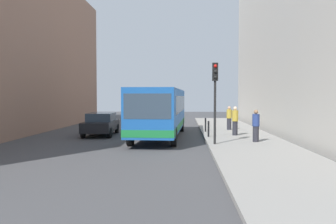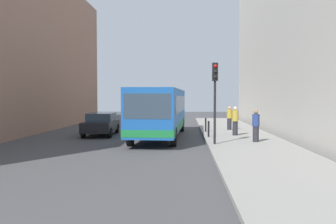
{
  "view_description": "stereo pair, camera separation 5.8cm",
  "coord_description": "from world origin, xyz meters",
  "px_view_note": "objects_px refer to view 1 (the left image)",
  "views": [
    {
      "loc": [
        2.02,
        -19.9,
        2.55
      ],
      "look_at": [
        1.08,
        0.04,
        1.68
      ],
      "focal_mm": 37.81,
      "sensor_mm": 36.0,
      "label": 1
    },
    {
      "loc": [
        2.08,
        -19.9,
        2.55
      ],
      "look_at": [
        1.08,
        0.04,
        1.68
      ],
      "focal_mm": 37.81,
      "sensor_mm": 36.0,
      "label": 2
    }
  ],
  "objects_px": {
    "pedestrian_far_sidewalk": "(229,118)",
    "bollard_near": "(209,129)",
    "bollard_mid": "(206,125)",
    "pedestrian_near_signal": "(256,126)",
    "pedestrian_mid_sidewalk": "(235,121)",
    "car_beside_bus": "(101,123)",
    "bus": "(161,110)",
    "traffic_light": "(215,88)"
  },
  "relations": [
    {
      "from": "pedestrian_far_sidewalk",
      "to": "bollard_near",
      "type": "bearing_deg",
      "value": 157.16
    },
    {
      "from": "bollard_mid",
      "to": "pedestrian_near_signal",
      "type": "bearing_deg",
      "value": -66.01
    },
    {
      "from": "bollard_near",
      "to": "pedestrian_far_sidewalk",
      "type": "relative_size",
      "value": 0.56
    },
    {
      "from": "bollard_near",
      "to": "pedestrian_mid_sidewalk",
      "type": "bearing_deg",
      "value": 28.89
    },
    {
      "from": "pedestrian_mid_sidewalk",
      "to": "pedestrian_far_sidewalk",
      "type": "xyz_separation_m",
      "value": [
        0.1,
        3.73,
        -0.05
      ]
    },
    {
      "from": "car_beside_bus",
      "to": "bollard_mid",
      "type": "bearing_deg",
      "value": -173.02
    },
    {
      "from": "pedestrian_near_signal",
      "to": "bus",
      "type": "bearing_deg",
      "value": -170.89
    },
    {
      "from": "car_beside_bus",
      "to": "bus",
      "type": "bearing_deg",
      "value": 163.54
    },
    {
      "from": "pedestrian_far_sidewalk",
      "to": "bollard_mid",
      "type": "bearing_deg",
      "value": 130.26
    },
    {
      "from": "pedestrian_far_sidewalk",
      "to": "car_beside_bus",
      "type": "bearing_deg",
      "value": 105.9
    },
    {
      "from": "pedestrian_far_sidewalk",
      "to": "pedestrian_near_signal",
      "type": "bearing_deg",
      "value": -177.18
    },
    {
      "from": "pedestrian_mid_sidewalk",
      "to": "bus",
      "type": "bearing_deg",
      "value": -35.81
    },
    {
      "from": "car_beside_bus",
      "to": "bollard_near",
      "type": "bearing_deg",
      "value": 162.29
    },
    {
      "from": "bollard_near",
      "to": "pedestrian_mid_sidewalk",
      "type": "relative_size",
      "value": 0.53
    },
    {
      "from": "bus",
      "to": "pedestrian_near_signal",
      "type": "distance_m",
      "value": 6.19
    },
    {
      "from": "traffic_light",
      "to": "bollard_near",
      "type": "xyz_separation_m",
      "value": [
        -0.1,
        3.25,
        -2.38
      ]
    },
    {
      "from": "pedestrian_mid_sidewalk",
      "to": "bollard_mid",
      "type": "bearing_deg",
      "value": -87.37
    },
    {
      "from": "pedestrian_near_signal",
      "to": "pedestrian_mid_sidewalk",
      "type": "xyz_separation_m",
      "value": [
        -0.65,
        3.18,
        0.05
      ]
    },
    {
      "from": "bollard_near",
      "to": "traffic_light",
      "type": "bearing_deg",
      "value": -88.24
    },
    {
      "from": "bollard_mid",
      "to": "pedestrian_mid_sidewalk",
      "type": "xyz_separation_m",
      "value": [
        1.71,
        -2.11,
        0.43
      ]
    },
    {
      "from": "bus",
      "to": "bollard_near",
      "type": "distance_m",
      "value": 3.26
    },
    {
      "from": "traffic_light",
      "to": "pedestrian_mid_sidewalk",
      "type": "relative_size",
      "value": 2.28
    },
    {
      "from": "bus",
      "to": "pedestrian_near_signal",
      "type": "relative_size",
      "value": 6.5
    },
    {
      "from": "traffic_light",
      "to": "pedestrian_far_sidewalk",
      "type": "distance_m",
      "value": 8.35
    },
    {
      "from": "bollard_near",
      "to": "pedestrian_near_signal",
      "type": "distance_m",
      "value": 3.27
    },
    {
      "from": "car_beside_bus",
      "to": "pedestrian_far_sidewalk",
      "type": "relative_size",
      "value": 2.62
    },
    {
      "from": "traffic_light",
      "to": "pedestrian_far_sidewalk",
      "type": "relative_size",
      "value": 2.4
    },
    {
      "from": "car_beside_bus",
      "to": "pedestrian_near_signal",
      "type": "distance_m",
      "value": 10.18
    },
    {
      "from": "bus",
      "to": "traffic_light",
      "type": "distance_m",
      "value": 5.3
    },
    {
      "from": "bus",
      "to": "bollard_near",
      "type": "relative_size",
      "value": 11.7
    },
    {
      "from": "bollard_near",
      "to": "pedestrian_mid_sidewalk",
      "type": "xyz_separation_m",
      "value": [
        1.71,
        0.94,
        0.43
      ]
    },
    {
      "from": "traffic_light",
      "to": "pedestrian_near_signal",
      "type": "bearing_deg",
      "value": 24.18
    },
    {
      "from": "car_beside_bus",
      "to": "traffic_light",
      "type": "bearing_deg",
      "value": 141.4
    },
    {
      "from": "traffic_light",
      "to": "pedestrian_far_sidewalk",
      "type": "xyz_separation_m",
      "value": [
        1.71,
        7.93,
        -2.0
      ]
    },
    {
      "from": "bollard_near",
      "to": "pedestrian_mid_sidewalk",
      "type": "height_order",
      "value": "pedestrian_mid_sidewalk"
    },
    {
      "from": "traffic_light",
      "to": "pedestrian_mid_sidewalk",
      "type": "height_order",
      "value": "traffic_light"
    },
    {
      "from": "bollard_mid",
      "to": "pedestrian_near_signal",
      "type": "height_order",
      "value": "pedestrian_near_signal"
    },
    {
      "from": "car_beside_bus",
      "to": "pedestrian_near_signal",
      "type": "height_order",
      "value": "pedestrian_near_signal"
    },
    {
      "from": "car_beside_bus",
      "to": "traffic_light",
      "type": "height_order",
      "value": "traffic_light"
    },
    {
      "from": "pedestrian_near_signal",
      "to": "pedestrian_far_sidewalk",
      "type": "relative_size",
      "value": 1.0
    },
    {
      "from": "car_beside_bus",
      "to": "pedestrian_mid_sidewalk",
      "type": "bearing_deg",
      "value": 171.27
    },
    {
      "from": "bus",
      "to": "traffic_light",
      "type": "xyz_separation_m",
      "value": [
        3.04,
        -4.15,
        1.28
      ]
    }
  ]
}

